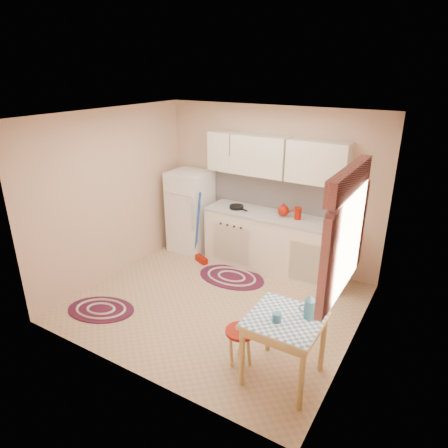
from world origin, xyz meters
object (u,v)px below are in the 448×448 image
Objects in this scene: fridge at (191,212)px; table at (283,348)px; base_cabinets at (275,244)px; stool at (240,346)px.

fridge is 1.94× the size of table.
base_cabinets is 5.36× the size of stool.
fridge is 0.62× the size of base_cabinets.
fridge is 3.33× the size of stool.
fridge reaches higher than stool.
base_cabinets is at bearing 1.82° from fridge.
table is (2.64, -2.09, -0.34)m from fridge.
fridge is 3.07m from stool.
table is (1.06, -2.14, -0.08)m from base_cabinets.
stool is at bearing -44.52° from fridge.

